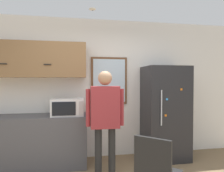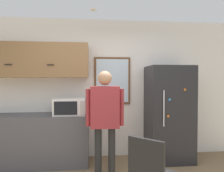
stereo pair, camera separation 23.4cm
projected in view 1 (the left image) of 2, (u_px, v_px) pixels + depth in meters
The scene contains 9 objects.
back_wall at pixel (96, 88), 3.94m from camera, with size 6.00×0.06×2.70m.
counter at pixel (28, 142), 3.43m from camera, with size 2.00×0.59×0.89m.
upper_cabinets at pixel (28, 60), 3.50m from camera, with size 2.00×0.40×0.62m.
microwave at pixel (68, 107), 3.49m from camera, with size 0.55×0.41×0.29m.
person at pixel (105, 113), 3.08m from camera, with size 0.59×0.24×1.65m.
refrigerator at pixel (165, 113), 3.84m from camera, with size 0.80×0.66×1.77m.
chair at pixel (156, 171), 2.24m from camera, with size 0.64×0.64×0.89m.
window at pixel (109, 81), 3.94m from camera, with size 0.71×0.05×0.93m.
ceiling_light at pixel (92, 9), 3.28m from camera, with size 0.11×0.11×0.01m.
Camera 1 is at (-0.37, -2.02, 1.50)m, focal length 32.00 mm.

